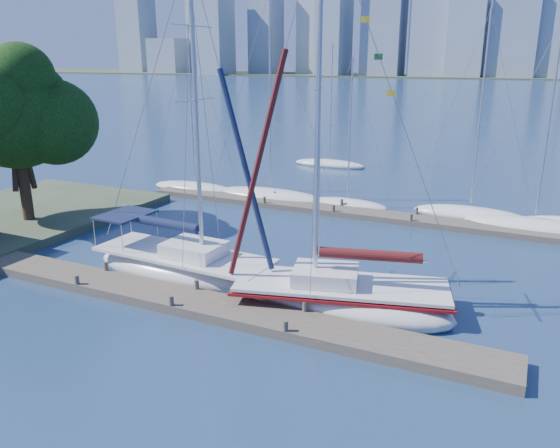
% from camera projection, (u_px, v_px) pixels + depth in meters
% --- Properties ---
extents(ground, '(700.00, 700.00, 0.00)m').
position_uv_depth(ground, '(185.00, 305.00, 22.63)').
color(ground, navy).
rests_on(ground, ground).
extents(near_dock, '(26.00, 2.00, 0.40)m').
position_uv_depth(near_dock, '(185.00, 301.00, 22.57)').
color(near_dock, '#443B32').
rests_on(near_dock, ground).
extents(far_dock, '(30.00, 1.80, 0.36)m').
position_uv_depth(far_dock, '(352.00, 213.00, 35.60)').
color(far_dock, '#443B32').
rests_on(far_dock, ground).
extents(far_shore, '(800.00, 100.00, 1.50)m').
position_uv_depth(far_shore, '(521.00, 77.00, 299.40)').
color(far_shore, '#38472D').
rests_on(far_shore, ground).
extents(tree, '(8.55, 7.76, 10.71)m').
position_uv_depth(tree, '(14.00, 109.00, 31.07)').
color(tree, '#322316').
rests_on(tree, ground).
extents(sailboat_navy, '(9.58, 3.51, 14.57)m').
position_uv_depth(sailboat_navy, '(183.00, 254.00, 25.45)').
color(sailboat_navy, silver).
rests_on(sailboat_navy, ground).
extents(sailboat_maroon, '(9.71, 5.25, 15.70)m').
position_uv_depth(sailboat_maroon, '(341.00, 281.00, 22.09)').
color(sailboat_maroon, silver).
rests_on(sailboat_maroon, ground).
extents(bg_boat_0, '(7.45, 2.37, 12.49)m').
position_uv_depth(bg_boat_0, '(195.00, 188.00, 42.09)').
color(bg_boat_0, silver).
rests_on(bg_boat_0, ground).
extents(bg_boat_1, '(9.04, 3.99, 14.47)m').
position_uv_depth(bg_boat_1, '(271.00, 196.00, 39.48)').
color(bg_boat_1, silver).
rests_on(bg_boat_1, ground).
extents(bg_boat_2, '(5.98, 3.18, 10.24)m').
position_uv_depth(bg_boat_2, '(347.00, 205.00, 37.36)').
color(bg_boat_2, silver).
rests_on(bg_boat_2, ground).
extents(bg_boat_3, '(7.19, 2.31, 12.95)m').
position_uv_depth(bg_boat_3, '(470.00, 214.00, 34.99)').
color(bg_boat_3, silver).
rests_on(bg_boat_3, ground).
extents(bg_boat_4, '(8.12, 2.59, 12.32)m').
position_uv_depth(bg_boat_4, '(534.00, 227.00, 32.22)').
color(bg_boat_4, silver).
rests_on(bg_boat_4, ground).
extents(bg_boat_6, '(7.15, 2.92, 11.46)m').
position_uv_depth(bg_boat_6, '(329.00, 164.00, 51.76)').
color(bg_boat_6, silver).
rests_on(bg_boat_6, ground).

